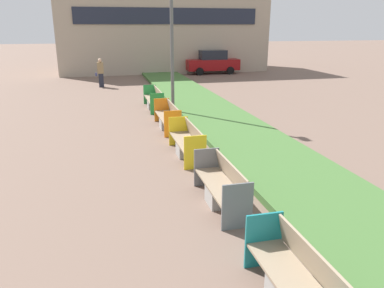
{
  "coord_description": "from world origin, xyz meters",
  "views": [
    {
      "loc": [
        -1.45,
        3.03,
        3.74
      ],
      "look_at": [
        0.9,
        12.62,
        0.6
      ],
      "focal_mm": 35.0,
      "sensor_mm": 36.0,
      "label": 1
    }
  ],
  "objects_px": {
    "bench_orange_frame": "(168,119)",
    "bench_green_frame": "(154,101)",
    "bench_grey_frame": "(222,188)",
    "bench_yellow_frame": "(187,144)",
    "street_lamp_post": "(172,20)",
    "parked_car_distant": "(212,62)",
    "bench_teal_frame": "(294,283)",
    "pedestrian_walking": "(101,73)"
  },
  "relations": [
    {
      "from": "bench_grey_frame",
      "to": "bench_yellow_frame",
      "type": "distance_m",
      "value": 3.29
    },
    {
      "from": "bench_grey_frame",
      "to": "pedestrian_walking",
      "type": "distance_m",
      "value": 17.46
    },
    {
      "from": "bench_orange_frame",
      "to": "parked_car_distant",
      "type": "relative_size",
      "value": 0.56
    },
    {
      "from": "bench_yellow_frame",
      "to": "bench_orange_frame",
      "type": "xyz_separation_m",
      "value": [
        0.0,
        3.21,
        0.0
      ]
    },
    {
      "from": "bench_orange_frame",
      "to": "bench_green_frame",
      "type": "distance_m",
      "value": 3.63
    },
    {
      "from": "bench_teal_frame",
      "to": "bench_yellow_frame",
      "type": "xyz_separation_m",
      "value": [
        0.0,
        6.49,
        0.01
      ]
    },
    {
      "from": "bench_yellow_frame",
      "to": "parked_car_distant",
      "type": "bearing_deg",
      "value": 71.22
    },
    {
      "from": "bench_green_frame",
      "to": "parked_car_distant",
      "type": "height_order",
      "value": "parked_car_distant"
    },
    {
      "from": "bench_yellow_frame",
      "to": "bench_green_frame",
      "type": "xyz_separation_m",
      "value": [
        0.0,
        6.84,
        0.01
      ]
    },
    {
      "from": "bench_orange_frame",
      "to": "bench_green_frame",
      "type": "height_order",
      "value": "same"
    },
    {
      "from": "bench_orange_frame",
      "to": "pedestrian_walking",
      "type": "height_order",
      "value": "pedestrian_walking"
    },
    {
      "from": "bench_orange_frame",
      "to": "bench_green_frame",
      "type": "xyz_separation_m",
      "value": [
        0.0,
        3.63,
        0.0
      ]
    },
    {
      "from": "bench_teal_frame",
      "to": "parked_car_distant",
      "type": "distance_m",
      "value": 26.39
    },
    {
      "from": "bench_teal_frame",
      "to": "pedestrian_walking",
      "type": "relative_size",
      "value": 1.09
    },
    {
      "from": "bench_teal_frame",
      "to": "bench_green_frame",
      "type": "bearing_deg",
      "value": 89.97
    },
    {
      "from": "bench_orange_frame",
      "to": "street_lamp_post",
      "type": "bearing_deg",
      "value": 74.29
    },
    {
      "from": "bench_grey_frame",
      "to": "street_lamp_post",
      "type": "xyz_separation_m",
      "value": [
        0.61,
        8.67,
        3.58
      ]
    },
    {
      "from": "bench_yellow_frame",
      "to": "pedestrian_walking",
      "type": "distance_m",
      "value": 14.21
    },
    {
      "from": "bench_orange_frame",
      "to": "street_lamp_post",
      "type": "height_order",
      "value": "street_lamp_post"
    },
    {
      "from": "bench_teal_frame",
      "to": "bench_yellow_frame",
      "type": "relative_size",
      "value": 0.86
    },
    {
      "from": "bench_teal_frame",
      "to": "bench_orange_frame",
      "type": "bearing_deg",
      "value": 89.97
    },
    {
      "from": "street_lamp_post",
      "to": "pedestrian_walking",
      "type": "bearing_deg",
      "value": 108.78
    },
    {
      "from": "bench_grey_frame",
      "to": "bench_yellow_frame",
      "type": "relative_size",
      "value": 0.96
    },
    {
      "from": "street_lamp_post",
      "to": "parked_car_distant",
      "type": "distance_m",
      "value": 15.22
    },
    {
      "from": "bench_yellow_frame",
      "to": "bench_orange_frame",
      "type": "height_order",
      "value": "same"
    },
    {
      "from": "street_lamp_post",
      "to": "bench_teal_frame",
      "type": "bearing_deg",
      "value": -92.96
    },
    {
      "from": "bench_teal_frame",
      "to": "bench_yellow_frame",
      "type": "bearing_deg",
      "value": 89.96
    },
    {
      "from": "bench_green_frame",
      "to": "street_lamp_post",
      "type": "height_order",
      "value": "street_lamp_post"
    },
    {
      "from": "bench_teal_frame",
      "to": "bench_orange_frame",
      "type": "relative_size",
      "value": 0.82
    },
    {
      "from": "bench_teal_frame",
      "to": "pedestrian_walking",
      "type": "bearing_deg",
      "value": 96.46
    },
    {
      "from": "bench_grey_frame",
      "to": "bench_yellow_frame",
      "type": "height_order",
      "value": "same"
    },
    {
      "from": "bench_grey_frame",
      "to": "street_lamp_post",
      "type": "relative_size",
      "value": 0.3
    },
    {
      "from": "bench_teal_frame",
      "to": "parked_car_distant",
      "type": "relative_size",
      "value": 0.46
    },
    {
      "from": "bench_teal_frame",
      "to": "bench_grey_frame",
      "type": "bearing_deg",
      "value": 89.95
    },
    {
      "from": "bench_teal_frame",
      "to": "bench_orange_frame",
      "type": "height_order",
      "value": "same"
    },
    {
      "from": "bench_green_frame",
      "to": "parked_car_distant",
      "type": "bearing_deg",
      "value": 62.08
    },
    {
      "from": "street_lamp_post",
      "to": "parked_car_distant",
      "type": "height_order",
      "value": "street_lamp_post"
    },
    {
      "from": "bench_yellow_frame",
      "to": "street_lamp_post",
      "type": "distance_m",
      "value": 6.49
    },
    {
      "from": "bench_green_frame",
      "to": "bench_orange_frame",
      "type": "bearing_deg",
      "value": -90.02
    },
    {
      "from": "bench_yellow_frame",
      "to": "street_lamp_post",
      "type": "height_order",
      "value": "street_lamp_post"
    },
    {
      "from": "bench_teal_frame",
      "to": "bench_green_frame",
      "type": "xyz_separation_m",
      "value": [
        0.01,
        13.33,
        0.02
      ]
    },
    {
      "from": "bench_teal_frame",
      "to": "bench_green_frame",
      "type": "relative_size",
      "value": 0.78
    }
  ]
}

